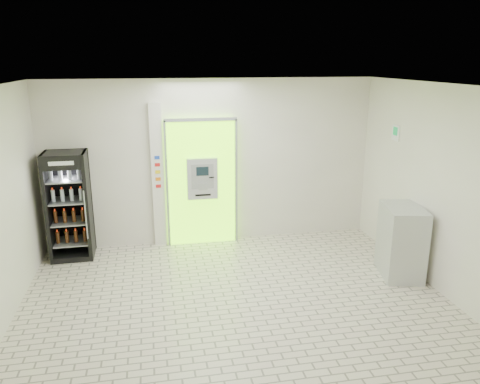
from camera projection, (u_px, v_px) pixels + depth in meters
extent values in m
plane|color=beige|center=(237.00, 304.00, 6.58)|extent=(6.00, 6.00, 0.00)
plane|color=silver|center=(212.00, 162.00, 8.53)|extent=(6.00, 0.00, 6.00)
plane|color=silver|center=(293.00, 291.00, 3.81)|extent=(6.00, 0.00, 6.00)
plane|color=silver|center=(442.00, 190.00, 6.72)|extent=(0.00, 5.00, 5.00)
plane|color=white|center=(237.00, 86.00, 5.76)|extent=(6.00, 6.00, 0.00)
cube|color=#81FF0F|center=(202.00, 182.00, 8.52)|extent=(1.20, 0.12, 2.30)
cube|color=gray|center=(201.00, 120.00, 8.14)|extent=(1.28, 0.04, 0.06)
cube|color=gray|center=(167.00, 185.00, 8.34)|extent=(0.04, 0.04, 2.30)
cube|color=gray|center=(236.00, 182.00, 8.57)|extent=(0.04, 0.04, 2.30)
cube|color=black|center=(208.00, 217.00, 8.67)|extent=(0.62, 0.01, 0.67)
cube|color=black|center=(182.00, 138.00, 8.18)|extent=(0.22, 0.01, 0.18)
cube|color=#B8BAC0|center=(202.00, 179.00, 8.39)|extent=(0.55, 0.12, 0.75)
cube|color=black|center=(202.00, 171.00, 8.29)|extent=(0.22, 0.01, 0.16)
cube|color=gray|center=(203.00, 186.00, 8.36)|extent=(0.16, 0.01, 0.12)
cube|color=black|center=(212.00, 177.00, 8.35)|extent=(0.09, 0.01, 0.02)
cube|color=black|center=(203.00, 195.00, 8.41)|extent=(0.28, 0.01, 0.03)
cube|color=silver|center=(158.00, 176.00, 8.36)|extent=(0.22, 0.10, 2.60)
cube|color=#193FB2|center=(157.00, 158.00, 8.21)|extent=(0.09, 0.01, 0.06)
cube|color=red|center=(157.00, 165.00, 8.24)|extent=(0.09, 0.01, 0.06)
cube|color=yellow|center=(158.00, 172.00, 8.28)|extent=(0.09, 0.01, 0.06)
cube|color=orange|center=(158.00, 179.00, 8.32)|extent=(0.09, 0.01, 0.06)
cube|color=red|center=(158.00, 186.00, 8.35)|extent=(0.09, 0.01, 0.06)
cube|color=black|center=(69.00, 206.00, 7.93)|extent=(0.70, 0.64, 1.84)
cube|color=black|center=(72.00, 201.00, 8.20)|extent=(0.69, 0.06, 1.84)
cube|color=#B42409|center=(61.00, 163.00, 7.41)|extent=(0.68, 0.02, 0.22)
cube|color=white|center=(61.00, 163.00, 7.41)|extent=(0.39, 0.01, 0.06)
cube|color=black|center=(74.00, 253.00, 8.17)|extent=(0.70, 0.64, 0.09)
cylinder|color=gray|center=(86.00, 215.00, 7.69)|extent=(0.02, 0.02, 0.83)
cube|color=gray|center=(73.00, 241.00, 8.10)|extent=(0.59, 0.54, 0.02)
cube|color=gray|center=(71.00, 221.00, 8.00)|extent=(0.59, 0.54, 0.02)
cube|color=gray|center=(69.00, 200.00, 7.90)|extent=(0.59, 0.54, 0.02)
cube|color=gray|center=(66.00, 179.00, 7.80)|extent=(0.59, 0.54, 0.02)
cube|color=#B8BAC0|center=(401.00, 241.00, 7.33)|extent=(0.73, 0.95, 1.13)
cube|color=gray|center=(385.00, 239.00, 7.26)|extent=(0.18, 0.81, 0.01)
cube|color=white|center=(396.00, 133.00, 7.87)|extent=(0.02, 0.22, 0.26)
cube|color=#0D9146|center=(395.00, 131.00, 7.86)|extent=(0.00, 0.14, 0.14)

